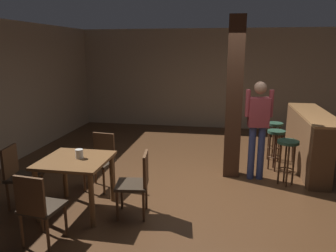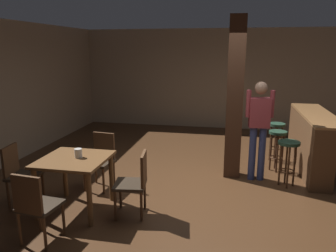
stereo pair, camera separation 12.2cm
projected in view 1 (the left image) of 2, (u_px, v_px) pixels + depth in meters
The scene contains 14 objects.
ground_plane at pixel (206, 191), 5.32m from camera, with size 10.80×10.80×0.00m, color #422816.
wall_back at pixel (218, 79), 9.31m from camera, with size 8.00×0.10×2.80m, color gray.
pillar at pixel (234, 99), 5.68m from camera, with size 0.28×0.28×2.80m, color #382114.
dining_table at pixel (76, 168), 4.53m from camera, with size 0.90×0.90×0.77m.
chair_east at pixel (137, 181), 4.42m from camera, with size 0.48×0.48×0.89m.
chair_north at pixel (101, 158), 5.35m from camera, with size 0.47×0.47×0.89m.
chair_west at pixel (19, 173), 4.70m from camera, with size 0.47×0.47×0.89m.
chair_south at pixel (38, 206), 3.73m from camera, with size 0.46×0.46×0.89m.
napkin_cup at pixel (79, 154), 4.51m from camera, with size 0.11×0.11×0.13m, color beige.
standing_person at pixel (258, 124), 5.59m from camera, with size 0.47×0.23×1.72m.
bar_counter at pixel (307, 140), 6.25m from camera, with size 0.56×2.33×1.08m.
bar_stool_near at pixel (287, 152), 5.44m from camera, with size 0.35×0.35×0.77m.
bar_stool_mid at pixel (276, 141), 6.12m from camera, with size 0.32×0.32×0.77m.
bar_stool_far at pixel (274, 133), 6.68m from camera, with size 0.32×0.32×0.79m.
Camera 1 is at (0.25, -4.97, 2.25)m, focal length 35.00 mm.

